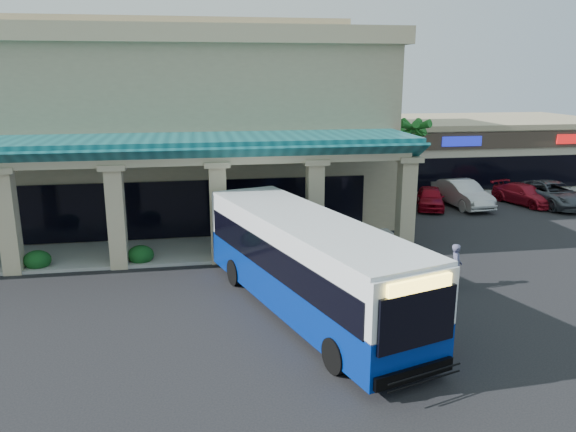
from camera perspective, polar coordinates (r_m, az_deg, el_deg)
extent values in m
plane|color=black|center=(21.97, 1.68, -8.62)|extent=(110.00, 110.00, 0.00)
imported|color=#515172|center=(23.88, 16.71, -4.92)|extent=(0.66, 0.80, 1.88)
imported|color=maroon|center=(37.54, 14.26, 1.81)|extent=(3.02, 4.45, 1.41)
imported|color=#B4B4B4|center=(38.61, 17.26, 2.18)|extent=(2.31, 5.37, 1.72)
imported|color=maroon|center=(40.73, 22.88, 2.03)|extent=(3.15, 4.97, 1.34)
imported|color=#41464E|center=(41.00, 25.23, 2.05)|extent=(3.02, 5.92, 1.60)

